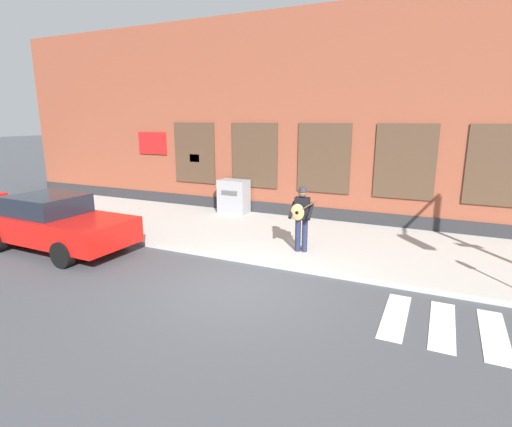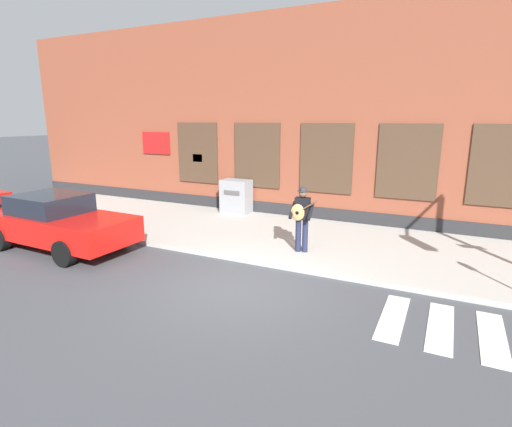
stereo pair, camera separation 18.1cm
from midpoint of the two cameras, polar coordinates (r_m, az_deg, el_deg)
The scene contains 6 objects.
ground_plane at distance 8.75m, azimuth -2.90°, elevation -10.69°, with size 160.00×160.00×0.00m, color #424449.
sidewalk at distance 12.04m, azimuth 5.73°, elevation -3.61°, with size 28.00×4.82×0.13m.
building_backdrop at distance 15.75m, azimuth 11.55°, elevation 13.07°, with size 28.00×4.06×7.13m.
red_car at distance 12.39m, azimuth -27.25°, elevation -1.18°, with size 4.65×2.07×1.53m.
busker at distance 10.44m, azimuth 5.98°, elevation -0.28°, with size 0.73×0.57×1.72m.
utility_box at distance 14.91m, azimuth -3.54°, elevation 2.45°, with size 1.08×0.69×1.24m.
Camera 1 is at (3.70, -7.08, 3.55)m, focal length 28.00 mm.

